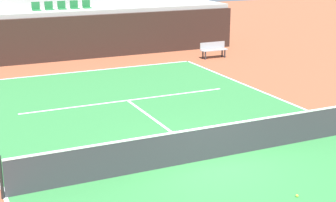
{
  "coord_description": "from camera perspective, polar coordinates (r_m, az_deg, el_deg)",
  "views": [
    {
      "loc": [
        -6.54,
        -11.36,
        5.53
      ],
      "look_at": [
        -0.32,
        2.0,
        1.2
      ],
      "focal_mm": 54.38,
      "sensor_mm": 36.0,
      "label": 1
    }
  ],
  "objects": [
    {
      "name": "back_wall",
      "position": [
        27.42,
        -10.91,
        6.91
      ],
      "size": [
        19.46,
        0.3,
        2.31
      ],
      "primitive_type": "cube",
      "color": "black",
      "rests_on": "ground_plane"
    },
    {
      "name": "tennis_ball_0",
      "position": [
        12.48,
        14.27,
        -10.25
      ],
      "size": [
        0.07,
        0.07,
        0.07
      ],
      "primitive_type": "sphere",
      "color": "#CCE033",
      "rests_on": "court_surface"
    },
    {
      "name": "tennis_net",
      "position": [
        14.04,
        4.66,
        -4.65
      ],
      "size": [
        11.08,
        0.08,
        1.07
      ],
      "color": "black",
      "rests_on": "court_surface"
    },
    {
      "name": "baseline_far",
      "position": [
        24.83,
        -9.06,
        3.34
      ],
      "size": [
        11.0,
        0.1,
        0.0
      ],
      "primitive_type": "cube",
      "color": "white",
      "rests_on": "court_surface"
    },
    {
      "name": "seating_row_lower",
      "position": [
        28.62,
        -11.8,
        10.29
      ],
      "size": [
        3.21,
        0.44,
        0.44
      ],
      "color": "#1E6633",
      "rests_on": "stands_tier_lower"
    },
    {
      "name": "player_bench",
      "position": [
        27.68,
        5.11,
        5.87
      ],
      "size": [
        1.5,
        0.4,
        0.85
      ],
      "color": "#99999E",
      "rests_on": "ground_plane"
    },
    {
      "name": "centre_service_line",
      "position": [
        16.89,
        -0.72,
        -2.7
      ],
      "size": [
        0.1,
        6.4,
        0.0
      ],
      "primitive_type": "cube",
      "color": "white",
      "rests_on": "court_surface"
    },
    {
      "name": "stands_tier_lower",
      "position": [
        28.7,
        -11.6,
        7.51
      ],
      "size": [
        19.46,
        2.4,
        2.54
      ],
      "primitive_type": "cube",
      "color": "#9E9E99",
      "rests_on": "ground_plane"
    },
    {
      "name": "sideline_left",
      "position": [
        12.68,
        -17.76,
        -10.28
      ],
      "size": [
        0.1,
        24.0,
        0.0
      ],
      "primitive_type": "cube",
      "color": "white",
      "rests_on": "court_surface"
    },
    {
      "name": "service_line_far",
      "position": [
        19.71,
        -4.55,
        0.07
      ],
      "size": [
        8.26,
        0.1,
        0.0
      ],
      "primitive_type": "cube",
      "color": "white",
      "rests_on": "court_surface"
    },
    {
      "name": "court_surface",
      "position": [
        14.22,
        4.61,
        -6.54
      ],
      "size": [
        11.0,
        24.0,
        0.01
      ],
      "primitive_type": "cube",
      "color": "#2D7238",
      "rests_on": "ground_plane"
    },
    {
      "name": "ground_plane",
      "position": [
        14.23,
        4.61,
        -6.56
      ],
      "size": [
        80.0,
        80.0,
        0.0
      ],
      "primitive_type": "plane",
      "color": "brown"
    },
    {
      "name": "stands_tier_upper",
      "position": [
        30.96,
        -12.72,
        8.96
      ],
      "size": [
        19.46,
        2.4,
        3.48
      ],
      "primitive_type": "cube",
      "color": "#9E9E99",
      "rests_on": "ground_plane"
    }
  ]
}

